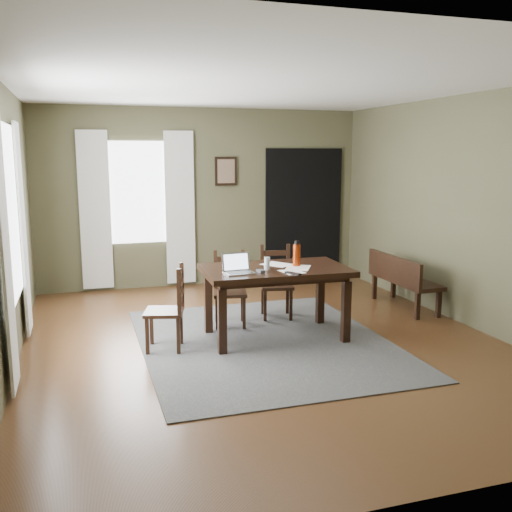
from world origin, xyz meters
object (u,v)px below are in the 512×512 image
object	(u,v)px
dining_table	(275,276)
water_bottle	(297,255)
chair_back_left	(230,290)
chair_end	(169,309)
laptop	(238,268)
chair_back_right	(276,283)
bench	(401,277)

from	to	relation	value
dining_table	water_bottle	size ratio (longest dim) A/B	5.66
chair_back_left	water_bottle	xyz separation A→B (m)	(0.60, -0.60, 0.49)
chair_back_left	water_bottle	distance (m)	0.99
chair_end	chair_back_left	distance (m)	1.06
water_bottle	chair_end	bearing A→B (deg)	-177.83
chair_end	laptop	world-z (taller)	laptop
chair_back_right	water_bottle	world-z (taller)	water_bottle
laptop	water_bottle	size ratio (longest dim) A/B	1.12
chair_back_right	bench	distance (m)	1.71
chair_end	water_bottle	bearing A→B (deg)	107.28
dining_table	water_bottle	distance (m)	0.34
chair_end	chair_back_left	bearing A→B (deg)	143.74
dining_table	chair_back_left	distance (m)	0.76
chair_end	laptop	size ratio (longest dim) A/B	2.80
chair_end	bench	size ratio (longest dim) A/B	0.71
bench	laptop	distance (m)	2.63
chair_back_right	water_bottle	bearing A→B (deg)	-79.71
water_bottle	dining_table	bearing A→B (deg)	-178.22
dining_table	bench	size ratio (longest dim) A/B	1.27
chair_back_left	bench	xyz separation A→B (m)	(2.35, 0.07, -0.01)
water_bottle	chair_back_left	bearing A→B (deg)	134.98
dining_table	water_bottle	xyz separation A→B (m)	(0.25, 0.01, 0.23)
chair_back_right	bench	world-z (taller)	chair_back_right
dining_table	chair_back_right	xyz separation A→B (m)	(0.28, 0.77, -0.26)
chair_back_left	dining_table	bearing A→B (deg)	-47.46
dining_table	chair_back_right	distance (m)	0.86
bench	laptop	bearing A→B (deg)	108.62
dining_table	bench	world-z (taller)	dining_table
chair_end	chair_back_left	xyz separation A→B (m)	(0.82, 0.66, -0.00)
dining_table	chair_end	distance (m)	1.21
chair_back_right	bench	xyz separation A→B (m)	(1.71, -0.09, -0.02)
chair_end	chair_back_right	bearing A→B (deg)	134.37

